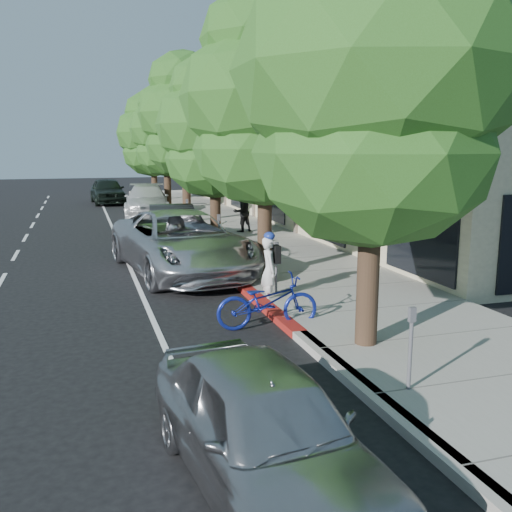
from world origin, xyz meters
name	(u,v)px	position (x,y,z in m)	size (l,w,h in m)	color
ground	(282,323)	(0.00, 0.00, 0.00)	(120.00, 120.00, 0.00)	black
sidewalk	(267,250)	(2.30, 8.00, 0.07)	(4.60, 56.00, 0.15)	gray
curb	(204,253)	(0.00, 8.00, 0.07)	(0.30, 56.00, 0.15)	#9E998E
curb_red_segment	(268,308)	(0.00, 1.00, 0.07)	(0.32, 4.00, 0.15)	maroon
storefront_building	(337,150)	(9.60, 18.00, 3.50)	(10.00, 36.00, 7.00)	beige
street_tree_0	(376,78)	(0.90, -2.00, 4.83)	(4.94, 4.94, 7.87)	black
street_tree_1	(265,101)	(0.90, 4.00, 4.88)	(4.63, 4.63, 7.85)	black
street_tree_2	(214,128)	(0.90, 10.00, 4.37)	(4.39, 4.39, 7.10)	black
street_tree_3	(185,116)	(0.90, 16.00, 5.08)	(4.43, 4.43, 8.05)	black
street_tree_4	(166,131)	(0.90, 22.00, 4.57)	(4.17, 4.17, 7.30)	black
street_tree_5	(153,134)	(0.90, 28.00, 4.49)	(4.87, 4.87, 7.39)	black
cyclist	(269,270)	(0.25, 1.64, 0.80)	(0.59, 0.38, 1.61)	silver
bicycle	(267,302)	(-0.40, -0.19, 0.56)	(0.74, 2.13, 1.12)	navy
silver_suv	(182,243)	(-1.18, 5.50, 0.92)	(3.04, 6.59, 1.83)	silver
dark_sedan	(172,226)	(-0.72, 10.17, 0.77)	(1.63, 4.66, 1.54)	#222427
white_pickup	(147,200)	(-0.50, 20.31, 0.82)	(2.29, 5.62, 1.63)	silver
dark_suv_far	(108,191)	(-2.20, 27.73, 0.84)	(1.98, 4.92, 1.68)	black
near_car_a	(264,427)	(-2.20, -5.50, 0.71)	(1.67, 4.15, 1.42)	#A1A2A6
pedestrian	(242,212)	(2.52, 12.04, 0.99)	(0.81, 0.63, 1.67)	black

